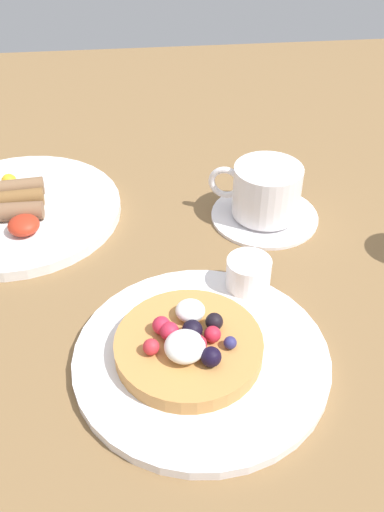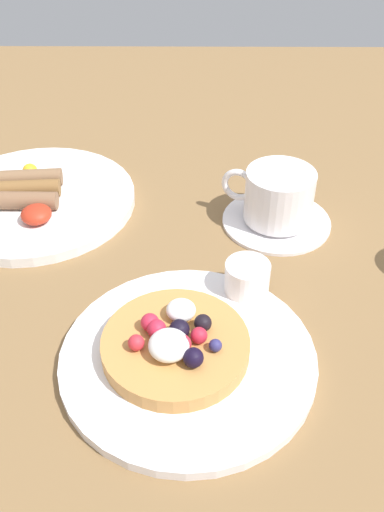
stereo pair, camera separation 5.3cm
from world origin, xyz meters
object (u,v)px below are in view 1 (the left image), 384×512
(breakfast_plate, at_px, (19,211))
(coffee_cup, at_px, (266,190))
(pancake_plate, at_px, (201,358))
(coffee_saucer, at_px, (264,215))
(syrup_ramekin, at_px, (248,273))

(breakfast_plate, relative_size, coffee_cup, 2.29)
(breakfast_plate, bearing_deg, pancake_plate, -52.52)
(breakfast_plate, xyz_separation_m, coffee_saucer, (0.31, -0.04, -0.00))
(pancake_plate, distance_m, coffee_saucer, 0.25)
(syrup_ramekin, distance_m, coffee_cup, 0.14)
(syrup_ramekin, bearing_deg, breakfast_plate, 146.60)
(breakfast_plate, bearing_deg, coffee_cup, -6.93)
(pancake_plate, xyz_separation_m, breakfast_plate, (-0.20, 0.26, 0.00))
(coffee_saucer, bearing_deg, pancake_plate, -115.56)
(syrup_ramekin, xyz_separation_m, breakfast_plate, (-0.26, 0.17, -0.02))
(syrup_ramekin, bearing_deg, coffee_cup, 71.42)
(breakfast_plate, bearing_deg, coffee_saucer, -7.00)
(pancake_plate, bearing_deg, breakfast_plate, 127.48)
(coffee_saucer, height_order, coffee_cup, coffee_cup)
(pancake_plate, xyz_separation_m, coffee_saucer, (0.11, 0.22, -0.00))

